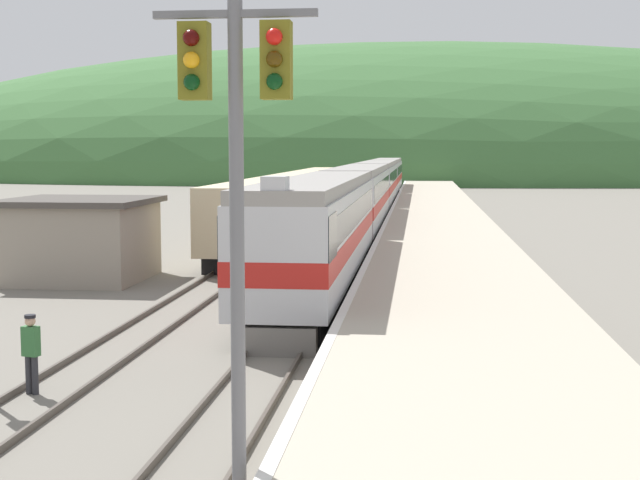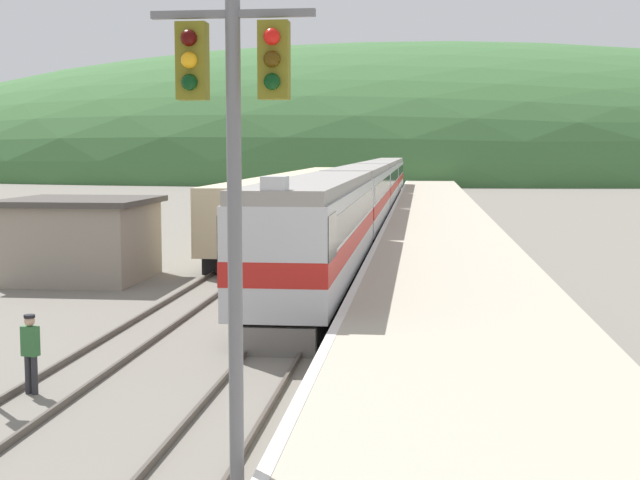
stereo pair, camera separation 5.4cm
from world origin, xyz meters
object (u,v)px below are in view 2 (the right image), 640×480
Objects in this scene: carriage_second at (361,198)px; carriage_third at (379,184)px; siding_train at (298,202)px; express_train_lead_car at (319,231)px; carriage_fourth at (389,176)px; signal_mast_main at (234,156)px; track_worker at (30,349)px.

carriage_third is (0.00, 23.18, 0.00)m from carriage_second.
siding_train is (-4.32, -20.65, -0.40)m from carriage_third.
carriage_fourth is (0.00, 69.17, -0.01)m from express_train_lead_car.
siding_train is (-4.32, -43.84, -0.40)m from carriage_fourth.
carriage_fourth is (0.00, 46.37, 0.00)m from carriage_second.
express_train_lead_car is at bearing -90.00° from carriage_second.
signal_mast_main is at bearing -86.49° from express_train_lead_car.
signal_mast_main is 4.54× the size of track_worker.
carriage_fourth is (0.00, 23.18, 0.00)m from carriage_third.
siding_train is at bearing -95.63° from carriage_fourth.
express_train_lead_car reaches higher than carriage_fourth.
carriage_third is 0.51× the size of siding_train.
carriage_third is at bearing -90.00° from carriage_fourth.
track_worker is at bearing -93.22° from carriage_fourth.
express_train_lead_car reaches higher than track_worker.
carriage_second is 5.02m from siding_train.
siding_train is 5.43× the size of signal_mast_main.
express_train_lead_car reaches higher than siding_train.
carriage_fourth is at bearing 84.37° from siding_train.
carriage_fourth is at bearing 90.81° from signal_mast_main.
carriage_second is 37.42m from track_worker.
carriage_second and carriage_third have the same top height.
express_train_lead_car is 45.99m from carriage_third.
express_train_lead_car is at bearing -90.00° from carriage_third.
signal_mast_main is at bearing -89.19° from carriage_fourth.
carriage_fourth is 0.51× the size of siding_train.
express_train_lead_car is at bearing -80.32° from siding_train.
express_train_lead_car is 25.71m from siding_train.
carriage_fourth is at bearing 90.00° from carriage_third.
signal_mast_main is (1.28, -43.67, 2.94)m from carriage_second.
carriage_fourth is 83.61m from track_worker.
carriage_fourth is 44.05m from siding_train.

